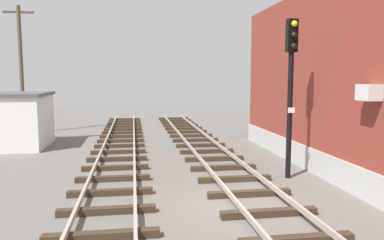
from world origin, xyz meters
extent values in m
plane|color=#605B56|center=(0.00, 0.00, 0.00)|extent=(80.00, 80.00, 0.00)
cube|color=#38281C|center=(0.53, -2.41, 0.09)|extent=(2.50, 0.24, 0.18)
cube|color=#38281C|center=(0.53, -0.80, 0.09)|extent=(2.50, 0.24, 0.18)
cube|color=#38281C|center=(0.53, 0.80, 0.09)|extent=(2.50, 0.24, 0.18)
cube|color=#38281C|center=(0.53, 2.41, 0.09)|extent=(2.50, 0.24, 0.18)
cube|color=#38281C|center=(0.53, 4.02, 0.09)|extent=(2.50, 0.24, 0.18)
cube|color=#38281C|center=(0.53, 5.63, 0.09)|extent=(2.50, 0.24, 0.18)
cube|color=#38281C|center=(0.53, 7.24, 0.09)|extent=(2.50, 0.24, 0.18)
cube|color=#38281C|center=(0.53, 8.85, 0.09)|extent=(2.50, 0.24, 0.18)
cube|color=#38281C|center=(0.53, 10.45, 0.09)|extent=(2.50, 0.24, 0.18)
cube|color=#38281C|center=(0.53, 12.06, 0.09)|extent=(2.50, 0.24, 0.18)
cube|color=#38281C|center=(0.53, 13.67, 0.09)|extent=(2.50, 0.24, 0.18)
cube|color=#38281C|center=(0.53, 15.28, 0.09)|extent=(2.50, 0.24, 0.18)
cube|color=#38281C|center=(0.53, 16.89, 0.09)|extent=(2.50, 0.24, 0.18)
cube|color=#38281C|center=(0.53, 18.50, 0.09)|extent=(2.50, 0.24, 0.18)
cube|color=#38281C|center=(0.53, 20.11, 0.09)|extent=(2.50, 0.24, 0.18)
cube|color=#38281C|center=(0.53, 21.71, 0.09)|extent=(2.50, 0.24, 0.18)
cube|color=#9E9389|center=(-0.19, 0.00, 0.25)|extent=(0.08, 45.04, 0.14)
cube|color=#9E9389|center=(1.25, 0.00, 0.25)|extent=(0.08, 45.04, 0.14)
cube|color=#38281C|center=(-3.53, -1.55, 0.09)|extent=(2.50, 0.24, 0.18)
cube|color=#38281C|center=(-3.53, 0.00, 0.09)|extent=(2.50, 0.24, 0.18)
cube|color=#38281C|center=(-3.53, 1.55, 0.09)|extent=(2.50, 0.24, 0.18)
cube|color=#38281C|center=(-3.53, 3.11, 0.09)|extent=(2.50, 0.24, 0.18)
cube|color=#38281C|center=(-3.53, 4.66, 0.09)|extent=(2.50, 0.24, 0.18)
cube|color=#38281C|center=(-3.53, 6.21, 0.09)|extent=(2.50, 0.24, 0.18)
cube|color=#38281C|center=(-3.53, 7.76, 0.09)|extent=(2.50, 0.24, 0.18)
cube|color=#38281C|center=(-3.53, 9.32, 0.09)|extent=(2.50, 0.24, 0.18)
cube|color=#38281C|center=(-3.53, 10.87, 0.09)|extent=(2.50, 0.24, 0.18)
cube|color=#38281C|center=(-3.53, 12.42, 0.09)|extent=(2.50, 0.24, 0.18)
cube|color=#38281C|center=(-3.53, 13.98, 0.09)|extent=(2.50, 0.24, 0.18)
cube|color=#38281C|center=(-3.53, 15.53, 0.09)|extent=(2.50, 0.24, 0.18)
cube|color=#38281C|center=(-3.53, 17.08, 0.09)|extent=(2.50, 0.24, 0.18)
cube|color=#38281C|center=(-3.53, 18.64, 0.09)|extent=(2.50, 0.24, 0.18)
cube|color=#38281C|center=(-3.53, 20.19, 0.09)|extent=(2.50, 0.24, 0.18)
cube|color=#38281C|center=(-3.53, 21.74, 0.09)|extent=(2.50, 0.24, 0.18)
cube|color=#9E9389|center=(-4.25, 0.00, 0.25)|extent=(0.08, 45.04, 0.14)
cube|color=#9E9389|center=(-2.81, 0.00, 0.25)|extent=(0.08, 45.04, 0.14)
cylinder|color=black|center=(2.49, 2.59, 2.17)|extent=(0.18, 0.18, 4.35)
cube|color=black|center=(2.49, 2.59, 4.90)|extent=(0.36, 0.24, 1.10)
sphere|color=yellow|center=(2.49, 2.41, 5.26)|extent=(0.20, 0.20, 0.20)
sphere|color=black|center=(2.49, 2.41, 4.90)|extent=(0.20, 0.20, 0.20)
sphere|color=black|center=(2.49, 2.41, 4.53)|extent=(0.20, 0.20, 0.20)
cube|color=white|center=(2.49, 2.45, 2.39)|extent=(0.24, 0.03, 0.18)
cube|color=#B2B2AD|center=(3.66, 2.25, 0.45)|extent=(0.08, 16.87, 0.90)
cube|color=silver|center=(3.47, -0.28, 3.09)|extent=(0.44, 0.60, 0.44)
cube|color=silver|center=(-8.60, 10.31, 1.30)|extent=(2.80, 3.60, 2.60)
cube|color=#4C4C51|center=(-8.60, 10.31, 2.68)|extent=(3.00, 3.80, 0.16)
cylinder|color=brown|center=(-9.62, 15.03, 3.94)|extent=(0.24, 0.24, 7.87)
cube|color=#4C3D2D|center=(-9.62, 15.03, 7.47)|extent=(1.80, 0.12, 0.12)
camera|label=1|loc=(-2.80, -9.43, 3.46)|focal=34.73mm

